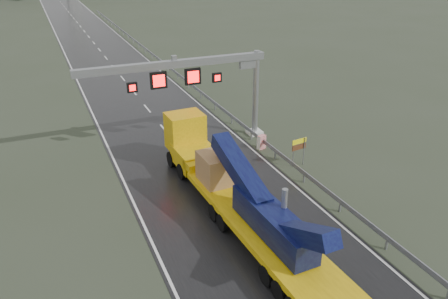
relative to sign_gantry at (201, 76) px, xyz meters
name	(u,v)px	position (x,y,z in m)	size (l,w,h in m)	color
ground	(298,294)	(-2.10, -17.99, -5.61)	(400.00, 400.00, 0.00)	#2F3726
road	(123,79)	(-2.10, 22.01, -5.60)	(11.00, 200.00, 0.02)	black
guardrail	(197,89)	(4.00, 12.01, -4.91)	(0.20, 140.00, 1.40)	gray
sign_gantry	(201,76)	(0.00, 0.00, 0.00)	(14.90, 1.20, 7.42)	silver
heavy_haul_truck	(228,182)	(-2.09, -9.81, -3.82)	(3.66, 19.82, 4.63)	#E6B90C
exit_sign_pair	(299,147)	(5.00, -6.63, -4.09)	(1.26, 0.25, 2.17)	gray
striped_barrier	(261,142)	(3.90, -2.96, -5.04)	(0.68, 0.37, 1.15)	red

